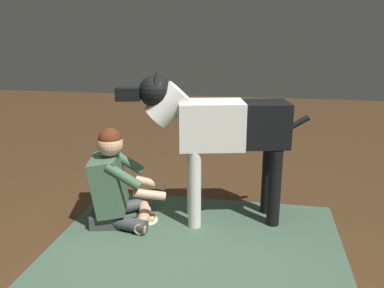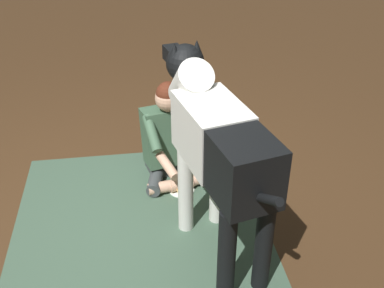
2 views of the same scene
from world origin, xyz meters
TOP-DOWN VIEW (x-y plane):
  - ground_plane at (0.00, 0.00)m, footprint 14.29×14.29m
  - area_rug at (-0.17, -0.20)m, footprint 2.20×1.80m
  - person_sitting_on_floor at (0.57, -0.49)m, footprint 0.69×0.57m
  - large_dog at (-0.27, -0.68)m, footprint 1.54×0.53m
  - hot_dog_on_plate at (0.33, -0.54)m, footprint 0.20×0.20m

SIDE VIEW (x-z plane):
  - ground_plane at x=0.00m, z-range 0.00..0.00m
  - area_rug at x=-0.17m, z-range 0.00..0.01m
  - hot_dog_on_plate at x=0.33m, z-range 0.00..0.06m
  - person_sitting_on_floor at x=0.57m, z-range -0.08..0.75m
  - large_dog at x=-0.27m, z-range 0.17..1.45m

